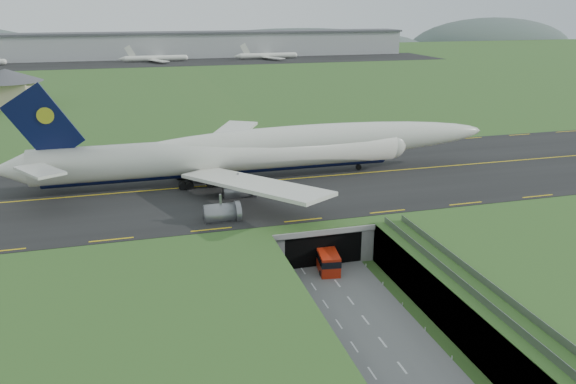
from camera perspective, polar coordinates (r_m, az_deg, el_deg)
name	(u,v)px	position (r m, az deg, el deg)	size (l,w,h in m)	color
ground	(342,291)	(78.33, 5.55, -10.02)	(900.00, 900.00, 0.00)	#346126
airfield_deck	(343,272)	(76.95, 5.62, -8.05)	(800.00, 800.00, 6.00)	gray
trench_road	(364,319)	(72.28, 7.72, -12.64)	(12.00, 75.00, 0.20)	slate
taxiway	(281,180)	(105.04, -0.75, 1.21)	(800.00, 44.00, 0.18)	black
tunnel_portal	(306,225)	(91.20, 1.88, -3.37)	(17.00, 22.30, 6.00)	gray
guideway	(503,317)	(66.11, 20.99, -11.76)	(3.00, 53.00, 7.05)	#A8A8A3
jumbo_jet	(259,151)	(104.99, -2.94, 4.17)	(93.35, 60.37, 19.97)	silver
shuttle_tram	(327,258)	(83.63, 3.93, -6.74)	(3.84, 7.83, 3.07)	red
service_building	(7,84)	(203.10, -26.66, 9.74)	(24.53, 24.53, 12.12)	#C7B390
cargo_terminal	(170,45)	(365.05, -11.91, 14.43)	(320.00, 67.00, 15.60)	#B2B2B2
distant_hills	(235,55)	(503.82, -5.36, 13.69)	(700.00, 91.00, 60.00)	#4E5E57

